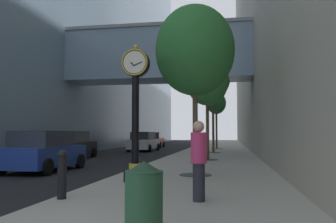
% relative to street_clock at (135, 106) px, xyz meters
% --- Properties ---
extents(ground_plane, '(110.00, 110.00, 0.00)m').
position_rel_street_clock_xyz_m(ground_plane, '(-1.10, 19.35, -2.41)').
color(ground_plane, black).
rests_on(ground_plane, ground).
extents(sidewalk_right, '(5.57, 80.00, 0.14)m').
position_rel_street_clock_xyz_m(sidewalk_right, '(1.69, 22.35, -2.34)').
color(sidewalk_right, '#9E998E').
rests_on(sidewalk_right, ground).
extents(street_clock, '(0.84, 0.55, 4.14)m').
position_rel_street_clock_xyz_m(street_clock, '(0.00, 0.00, 0.00)').
color(street_clock, black).
rests_on(street_clock, sidewalk_right).
extents(bollard_second, '(0.21, 0.21, 1.07)m').
position_rel_street_clock_xyz_m(bollard_second, '(-0.84, -3.02, -1.71)').
color(bollard_second, black).
rests_on(bollard_second, sidewalk_right).
extents(street_tree_near, '(2.77, 2.77, 5.93)m').
position_rel_street_clock_xyz_m(street_tree_near, '(1.63, 1.87, 2.06)').
color(street_tree_near, '#333335').
rests_on(street_tree_near, sidewalk_right).
extents(street_tree_mid_near, '(2.32, 2.32, 5.63)m').
position_rel_street_clock_xyz_m(street_tree_mid_near, '(1.63, 9.08, 2.00)').
color(street_tree_mid_near, '#333335').
rests_on(street_tree_mid_near, sidewalk_right).
extents(street_tree_mid_far, '(2.58, 2.58, 7.04)m').
position_rel_street_clock_xyz_m(street_tree_mid_far, '(1.63, 16.30, 3.26)').
color(street_tree_mid_far, '#333335').
rests_on(street_tree_mid_far, sidewalk_right).
extents(street_tree_far, '(1.84, 1.84, 5.39)m').
position_rel_street_clock_xyz_m(street_tree_far, '(1.63, 23.51, 2.01)').
color(street_tree_far, '#333335').
rests_on(street_tree_far, sidewalk_right).
extents(trash_bin, '(0.53, 0.53, 1.05)m').
position_rel_street_clock_xyz_m(trash_bin, '(1.63, -5.57, -1.73)').
color(trash_bin, '#234C33').
rests_on(trash_bin, sidewalk_right).
extents(pedestrian_walking, '(0.47, 0.47, 1.70)m').
position_rel_street_clock_xyz_m(pedestrian_walking, '(2.14, -2.79, -1.37)').
color(pedestrian_walking, '#23232D').
rests_on(pedestrian_walking, sidewalk_right).
extents(car_blue_near, '(2.14, 4.26, 1.67)m').
position_rel_street_clock_xyz_m(car_blue_near, '(-4.83, 3.36, -1.60)').
color(car_blue_near, navy).
rests_on(car_blue_near, ground).
extents(car_white_mid, '(2.17, 4.73, 1.71)m').
position_rel_street_clock_xyz_m(car_white_mid, '(-4.68, 20.35, -1.58)').
color(car_white_mid, silver).
rests_on(car_white_mid, ground).
extents(car_red_far, '(2.19, 4.16, 1.69)m').
position_rel_street_clock_xyz_m(car_red_far, '(-5.53, 28.50, -1.59)').
color(car_red_far, '#AD191E').
rests_on(car_red_far, ground).
extents(car_black_trailing, '(2.14, 4.53, 1.72)m').
position_rel_street_clock_xyz_m(car_black_trailing, '(-6.86, 10.27, -1.58)').
color(car_black_trailing, black).
rests_on(car_black_trailing, ground).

